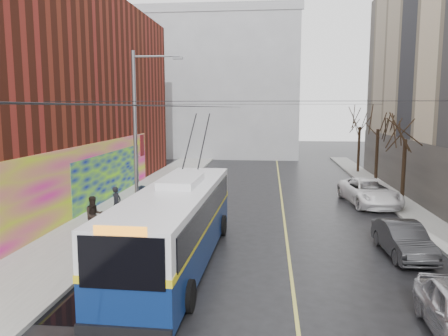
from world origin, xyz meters
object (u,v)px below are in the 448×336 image
object	(u,v)px
parked_car_c	(369,192)
pedestrian_a	(117,203)
tree_near	(406,127)
trolleybus	(176,224)
parked_car_b	(403,239)
pedestrian_c	(142,200)
streetlight_pole	(138,133)
pedestrian_b	(94,215)
tree_far	(360,118)
following_car	(200,187)
tree_mid	(378,119)

from	to	relation	value
parked_car_c	pedestrian_a	world-z (taller)	pedestrian_a
tree_near	trolleybus	bearing A→B (deg)	-135.75
parked_car_b	pedestrian_c	xyz separation A→B (m)	(-12.73, 5.38, 0.27)
streetlight_pole	parked_car_c	world-z (taller)	streetlight_pole
pedestrian_a	tree_near	bearing A→B (deg)	-57.89
trolleybus	pedestrian_b	distance (m)	5.59
pedestrian_c	parked_car_b	bearing A→B (deg)	-166.12
tree_far	pedestrian_b	distance (m)	28.33
streetlight_pole	tree_far	bearing A→B (deg)	52.88
tree_far	trolleybus	distance (m)	28.51
trolleybus	pedestrian_b	size ratio (longest dim) A/B	6.73
following_car	tree_near	bearing A→B (deg)	6.79
streetlight_pole	tree_far	xyz separation A→B (m)	(15.14, 20.00, 0.30)
streetlight_pole	parked_car_c	distance (m)	15.03
parked_car_b	following_car	distance (m)	14.51
following_car	parked_car_c	bearing A→B (deg)	6.79
tree_near	pedestrian_c	bearing A→B (deg)	-164.21
tree_far	parked_car_b	xyz separation A→B (m)	(-2.77, -23.77, -4.44)
tree_mid	pedestrian_a	world-z (taller)	tree_mid
trolleybus	pedestrian_a	bearing A→B (deg)	128.89
parked_car_b	pedestrian_b	distance (m)	13.89
parked_car_b	pedestrian_b	size ratio (longest dim) A/B	2.30
tree_near	pedestrian_b	xyz separation A→B (m)	(-16.60, -8.59, -3.90)
pedestrian_b	pedestrian_c	size ratio (longest dim) A/B	1.13
tree_near	pedestrian_b	world-z (taller)	tree_near
streetlight_pole	pedestrian_a	distance (m)	4.05
parked_car_b	following_car	world-z (taller)	following_car
streetlight_pole	tree_mid	distance (m)	19.96
tree_mid	pedestrian_b	world-z (taller)	tree_mid
tree_mid	parked_car_b	size ratio (longest dim) A/B	1.58
streetlight_pole	tree_far	size ratio (longest dim) A/B	1.37
following_car	pedestrian_c	bearing A→B (deg)	-107.88
streetlight_pole	following_car	distance (m)	8.01
tree_near	tree_mid	xyz separation A→B (m)	(0.00, 7.00, 0.28)
tree_far	parked_car_c	size ratio (longest dim) A/B	1.12
parked_car_c	pedestrian_c	distance (m)	14.22
pedestrian_a	trolleybus	bearing A→B (deg)	-129.40
streetlight_pole	trolleybus	size ratio (longest dim) A/B	0.73
tree_far	following_car	bearing A→B (deg)	-133.97
tree_far	parked_car_c	xyz separation A→B (m)	(-2.00, -13.91, -4.33)
tree_far	pedestrian_b	world-z (taller)	tree_far
pedestrian_b	tree_far	bearing A→B (deg)	16.90
tree_mid	pedestrian_a	distance (m)	21.29
parked_car_c	parked_car_b	bearing A→B (deg)	-102.43
tree_near	tree_mid	bearing A→B (deg)	90.00
streetlight_pole	parked_car_c	xyz separation A→B (m)	(13.14, 6.09, -4.03)
tree_near	pedestrian_a	distance (m)	17.92
tree_far	parked_car_c	distance (m)	14.71
streetlight_pole	tree_mid	bearing A→B (deg)	40.65
pedestrian_b	pedestrian_c	world-z (taller)	pedestrian_b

